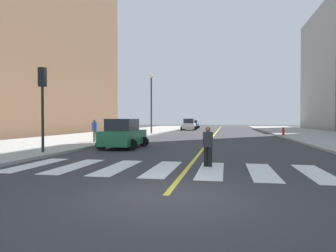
{
  "coord_description": "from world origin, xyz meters",
  "views": [
    {
      "loc": [
        1.44,
        -7.28,
        1.85
      ],
      "look_at": [
        -5.63,
        29.89,
        1.1
      ],
      "focal_mm": 32.73,
      "sensor_mm": 36.0,
      "label": 1
    }
  ],
  "objects": [
    {
      "name": "traffic_light_far_corner",
      "position": [
        -8.05,
        7.31,
        3.29
      ],
      "size": [
        0.36,
        0.41,
        4.45
      ],
      "color": "black",
      "rests_on": "sidewalk_kerb_west"
    },
    {
      "name": "crosswalk_paint",
      "position": [
        0.0,
        4.0,
        0.01
      ],
      "size": [
        13.5,
        4.0,
        0.01
      ],
      "color": "silver",
      "rests_on": "ground"
    },
    {
      "name": "car_blue_third",
      "position": [
        -5.47,
        58.85,
        0.83
      ],
      "size": [
        2.53,
        4.0,
        1.78
      ],
      "rotation": [
        0.0,
        0.0,
        0.02
      ],
      "color": "#2D479E",
      "rests_on": "ground"
    },
    {
      "name": "car_green_second",
      "position": [
        -5.18,
        11.83,
        0.9
      ],
      "size": [
        2.7,
        4.31,
        1.92
      ],
      "rotation": [
        0.0,
        0.0,
        -0.01
      ],
      "color": "#236B42",
      "rests_on": "ground"
    },
    {
      "name": "pedestrian_walking_west",
      "position": [
        -8.65,
        15.05,
        1.11
      ],
      "size": [
        0.43,
        0.43,
        1.74
      ],
      "rotation": [
        0.0,
        0.0,
        1.81
      ],
      "color": "brown",
      "rests_on": "sidewalk_kerb_west"
    },
    {
      "name": "street_lamp",
      "position": [
        -7.94,
        30.64,
        4.56
      ],
      "size": [
        0.44,
        0.44,
        7.48
      ],
      "color": "#38383D",
      "rests_on": "sidewalk_kerb_west"
    },
    {
      "name": "low_rise_brick_west",
      "position": [
        -27.0,
        32.53,
        12.89
      ],
      "size": [
        16.0,
        32.0,
        25.79
      ],
      "primitive_type": "cube",
      "color": "brown",
      "rests_on": "ground"
    },
    {
      "name": "car_white_nearest",
      "position": [
        -5.2,
        48.25,
        0.97
      ],
      "size": [
        2.96,
        4.7,
        2.08
      ],
      "rotation": [
        0.0,
        0.0,
        0.02
      ],
      "color": "silver",
      "rests_on": "ground"
    },
    {
      "name": "sidewalk_kerb_west",
      "position": [
        -12.2,
        20.0,
        0.07
      ],
      "size": [
        10.0,
        120.0,
        0.15
      ],
      "primitive_type": "cube",
      "color": "#9E9B93",
      "rests_on": "ground"
    },
    {
      "name": "fire_hydrant",
      "position": [
        7.73,
        28.69,
        0.58
      ],
      "size": [
        0.26,
        0.26,
        0.89
      ],
      "color": "red",
      "rests_on": "sidewalk_kerb_east"
    },
    {
      "name": "pedestrian_crossing",
      "position": [
        0.74,
        4.86,
        0.88
      ],
      "size": [
        0.39,
        0.39,
        1.59
      ],
      "rotation": [
        0.0,
        0.0,
        2.79
      ],
      "color": "black",
      "rests_on": "ground"
    },
    {
      "name": "ground_plane",
      "position": [
        0.0,
        0.0,
        0.0
      ],
      "size": [
        220.0,
        220.0,
        0.0
      ],
      "primitive_type": "plane",
      "color": "#333335"
    },
    {
      "name": "lane_divider_paint",
      "position": [
        0.0,
        40.0,
        0.01
      ],
      "size": [
        0.16,
        80.0,
        0.01
      ],
      "primitive_type": "cube",
      "color": "yellow",
      "rests_on": "ground"
    }
  ]
}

